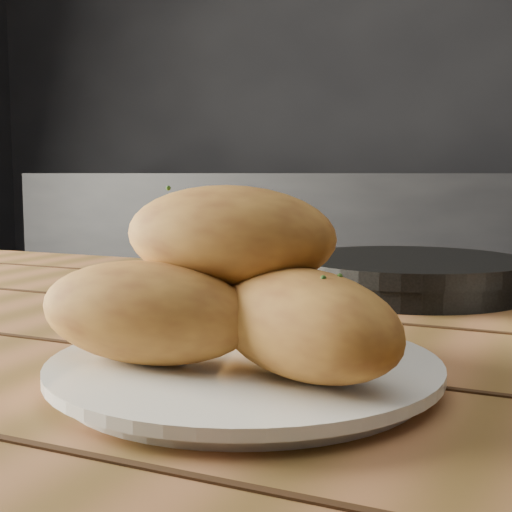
{
  "coord_description": "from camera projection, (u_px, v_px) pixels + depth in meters",
  "views": [
    {
      "loc": [
        0.15,
        -0.29,
        0.9
      ],
      "look_at": [
        -0.06,
        0.18,
        0.84
      ],
      "focal_mm": 50.0,
      "sensor_mm": 36.0,
      "label": 1
    }
  ],
  "objects": [
    {
      "name": "skillet",
      "position": [
        411.0,
        275.0,
        0.89
      ],
      "size": [
        0.43,
        0.29,
        0.05
      ],
      "color": "black",
      "rests_on": "table"
    },
    {
      "name": "table",
      "position": [
        274.0,
        429.0,
        0.67
      ],
      "size": [
        1.65,
        0.93,
        0.75
      ],
      "color": "#915B36",
      "rests_on": "ground"
    },
    {
      "name": "counter",
      "position": [
        512.0,
        342.0,
        1.91
      ],
      "size": [
        2.8,
        0.6,
        0.9
      ],
      "primitive_type": "cube",
      "color": "black",
      "rests_on": "ground"
    },
    {
      "name": "bread_rolls",
      "position": [
        235.0,
        292.0,
        0.5
      ],
      "size": [
        0.29,
        0.24,
        0.12
      ],
      "color": "#C48A36",
      "rests_on": "plate"
    },
    {
      "name": "plate",
      "position": [
        244.0,
        370.0,
        0.51
      ],
      "size": [
        0.28,
        0.28,
        0.02
      ],
      "color": "white",
      "rests_on": "table"
    }
  ]
}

